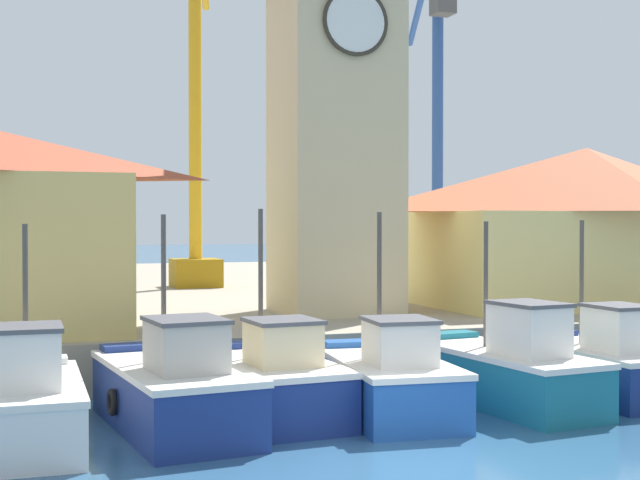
% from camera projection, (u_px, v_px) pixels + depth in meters
% --- Properties ---
extents(ground_plane, '(300.00, 300.00, 0.00)m').
position_uv_depth(ground_plane, '(416.00, 463.00, 14.65)').
color(ground_plane, '#2D567A').
extents(quay_wharf, '(120.00, 40.00, 1.22)m').
position_uv_depth(quay_wharf, '(163.00, 296.00, 40.47)').
color(quay_wharf, '#9E937F').
rests_on(quay_wharf, ground).
extents(fishing_boat_left_inner, '(2.06, 4.51, 3.94)m').
position_uv_depth(fishing_boat_left_inner, '(26.00, 403.00, 15.80)').
color(fishing_boat_left_inner, silver).
rests_on(fishing_boat_left_inner, ground).
extents(fishing_boat_mid_left, '(2.70, 5.26, 4.13)m').
position_uv_depth(fishing_boat_mid_left, '(174.00, 389.00, 16.98)').
color(fishing_boat_mid_left, navy).
rests_on(fishing_boat_mid_left, ground).
extents(fishing_boat_center, '(2.45, 4.57, 4.25)m').
position_uv_depth(fishing_boat_center, '(270.00, 382.00, 18.06)').
color(fishing_boat_center, navy).
rests_on(fishing_boat_center, ground).
extents(fishing_boat_mid_right, '(2.41, 4.67, 4.19)m').
position_uv_depth(fishing_boat_mid_right, '(388.00, 380.00, 18.30)').
color(fishing_boat_mid_right, '#2356A8').
rests_on(fishing_boat_mid_right, ground).
extents(fishing_boat_right_inner, '(2.44, 5.29, 3.99)m').
position_uv_depth(fishing_boat_right_inner, '(505.00, 369.00, 19.27)').
color(fishing_boat_right_inner, '#196B7F').
rests_on(fishing_boat_right_inner, ground).
extents(fishing_boat_right_outer, '(2.03, 4.70, 4.02)m').
position_uv_depth(fishing_boat_right_outer, '(598.00, 364.00, 20.39)').
color(fishing_boat_right_outer, navy).
rests_on(fishing_boat_right_outer, ground).
extents(clock_tower, '(3.88, 3.88, 14.38)m').
position_uv_depth(clock_tower, '(335.00, 91.00, 26.97)').
color(clock_tower, beige).
rests_on(clock_tower, quay_wharf).
extents(warehouse_right, '(11.79, 6.64, 5.28)m').
position_uv_depth(warehouse_right, '(586.00, 224.00, 30.22)').
color(warehouse_right, '#E5D17A').
rests_on(warehouse_right, quay_wharf).
extents(port_crane_near, '(3.22, 9.56, 17.16)m').
position_uv_depth(port_crane_near, '(196.00, 138.00, 38.16)').
color(port_crane_near, '#976E11').
rests_on(port_crane_near, quay_wharf).
extents(port_crane_far, '(3.55, 10.41, 17.33)m').
position_uv_depth(port_crane_far, '(436.00, 151.00, 44.67)').
color(port_crane_far, navy).
rests_on(port_crane_far, quay_wharf).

